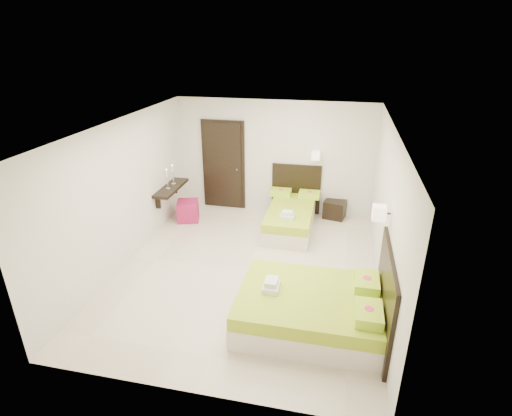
% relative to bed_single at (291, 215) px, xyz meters
% --- Properties ---
extents(floor, '(5.50, 5.50, 0.00)m').
position_rel_bed_single_xyz_m(floor, '(-0.54, -1.90, -0.29)').
color(floor, beige).
rests_on(floor, ground).
extents(bed_single, '(1.13, 1.88, 1.55)m').
position_rel_bed_single_xyz_m(bed_single, '(0.00, 0.00, 0.00)').
color(bed_single, beige).
rests_on(bed_single, ground).
extents(bed_double, '(2.06, 1.75, 1.70)m').
position_rel_bed_single_xyz_m(bed_double, '(0.77, -3.14, 0.02)').
color(bed_double, beige).
rests_on(bed_double, ground).
extents(nightstand, '(0.54, 0.50, 0.41)m').
position_rel_bed_single_xyz_m(nightstand, '(0.92, 0.71, -0.08)').
color(nightstand, black).
rests_on(nightstand, ground).
extents(ottoman, '(0.57, 0.57, 0.46)m').
position_rel_bed_single_xyz_m(ottoman, '(-2.33, -0.14, -0.06)').
color(ottoman, maroon).
rests_on(ottoman, ground).
extents(door, '(1.02, 0.15, 2.14)m').
position_rel_bed_single_xyz_m(door, '(-1.74, 0.80, 0.76)').
color(door, black).
rests_on(door, ground).
extents(console_shelf, '(0.35, 1.20, 0.78)m').
position_rel_bed_single_xyz_m(console_shelf, '(-2.62, -0.30, 0.53)').
color(console_shelf, black).
rests_on(console_shelf, ground).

